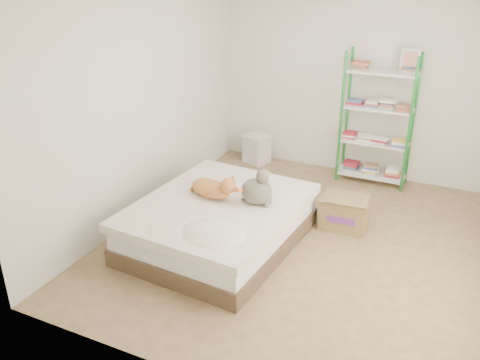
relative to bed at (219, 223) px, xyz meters
The scene contains 7 objects.
room 1.38m from the bed, 26.15° to the left, with size 3.81×4.21×2.61m.
bed is the anchor object (origin of this frame).
orange_cat 0.39m from the bed, 144.93° to the left, with size 0.56×0.30×0.22m, color #D79047, non-canonical shape.
grey_cat 0.58m from the bed, 22.90° to the left, with size 0.28×0.34×0.39m, color gray, non-canonical shape.
shelf_unit 2.58m from the bed, 64.25° to the left, with size 0.88×0.36×1.74m.
cardboard_box 1.41m from the bed, 40.33° to the left, with size 0.52×0.50×0.40m.
white_bin 2.30m from the bed, 103.76° to the left, with size 0.43×0.40×0.40m.
Camera 1 is at (1.36, -4.43, 2.77)m, focal length 38.00 mm.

